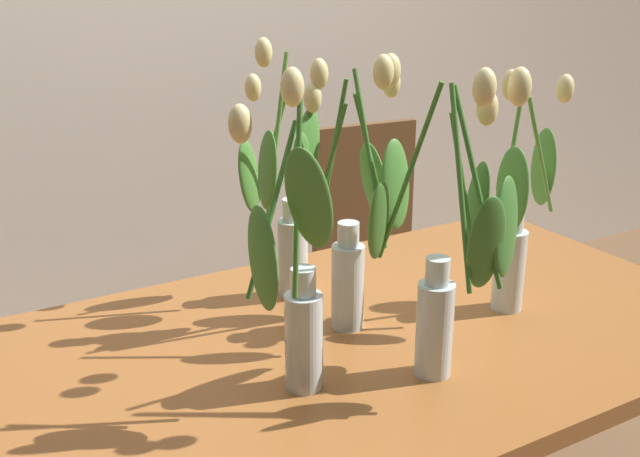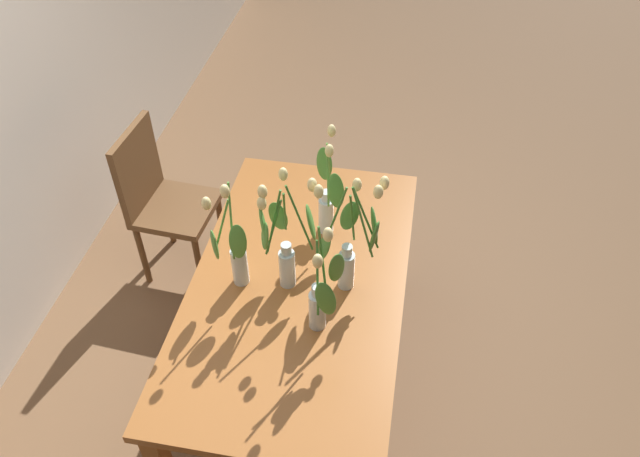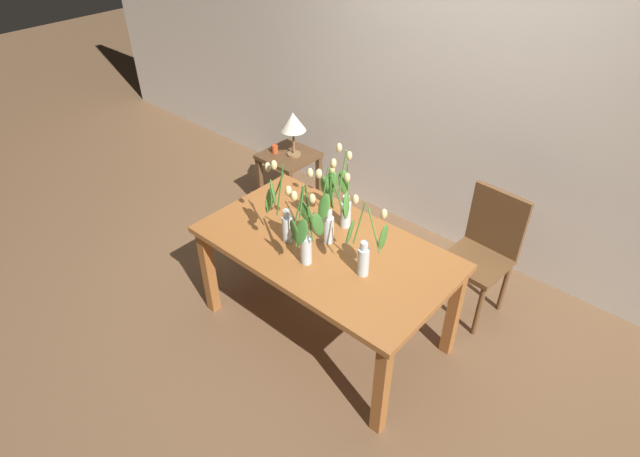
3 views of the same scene
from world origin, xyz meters
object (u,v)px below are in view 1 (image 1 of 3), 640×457
at_px(tulip_vase_4, 347,220).
at_px(tulip_vase_2, 282,223).
at_px(dining_table, 363,371).
at_px(tulip_vase_3, 297,298).
at_px(tulip_vase_1, 447,262).
at_px(dining_chair, 377,242).
at_px(tulip_vase_0, 516,233).

bearing_deg(tulip_vase_4, tulip_vase_2, 104.16).
bearing_deg(dining_table, tulip_vase_3, -149.13).
relative_size(tulip_vase_1, dining_chair, 0.62).
distance_m(dining_table, tulip_vase_4, 0.33).
xyz_separation_m(tulip_vase_1, tulip_vase_2, (-0.09, 0.46, -0.05)).
distance_m(tulip_vase_1, tulip_vase_2, 0.47).
distance_m(tulip_vase_0, tulip_vase_4, 0.38).
bearing_deg(tulip_vase_3, dining_table, 30.87).
bearing_deg(dining_table, tulip_vase_1, -82.84).
relative_size(dining_table, tulip_vase_2, 2.76).
bearing_deg(tulip_vase_3, tulip_vase_0, 7.34).
bearing_deg(dining_table, tulip_vase_2, 103.94).
bearing_deg(dining_chair, tulip_vase_3, -130.50).
relative_size(tulip_vase_1, tulip_vase_3, 1.00).
bearing_deg(dining_chair, tulip_vase_2, -137.50).
bearing_deg(tulip_vase_2, tulip_vase_0, -37.63).
bearing_deg(tulip_vase_0, tulip_vase_2, 142.37).
relative_size(dining_table, tulip_vase_3, 2.78).
xyz_separation_m(dining_table, tulip_vase_0, (0.34, -0.06, 0.27)).
bearing_deg(dining_table, tulip_vase_4, 103.09).
distance_m(tulip_vase_1, tulip_vase_4, 0.27).
bearing_deg(tulip_vase_1, tulip_vase_0, 25.53).
relative_size(tulip_vase_4, dining_chair, 0.61).
bearing_deg(tulip_vase_3, tulip_vase_2, 65.92).
xyz_separation_m(tulip_vase_2, dining_chair, (0.72, 0.66, -0.39)).
relative_size(tulip_vase_2, dining_chair, 0.62).
distance_m(tulip_vase_0, tulip_vase_3, 0.58).
relative_size(tulip_vase_3, dining_chair, 0.62).
height_order(tulip_vase_0, tulip_vase_1, tulip_vase_1).
height_order(tulip_vase_3, tulip_vase_4, tulip_vase_3).
bearing_deg(dining_chair, tulip_vase_0, -108.10).
xyz_separation_m(tulip_vase_0, tulip_vase_4, (-0.35, 0.12, 0.06)).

